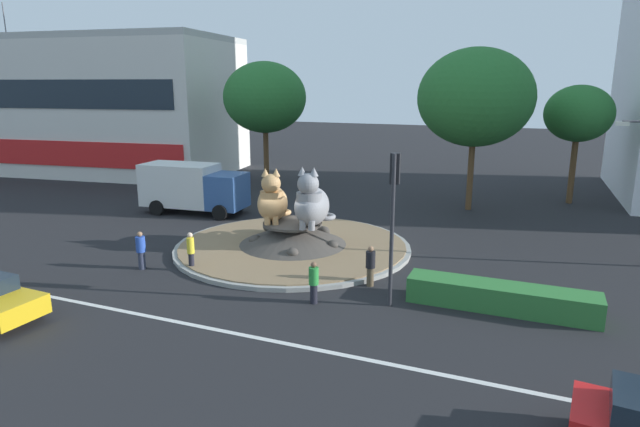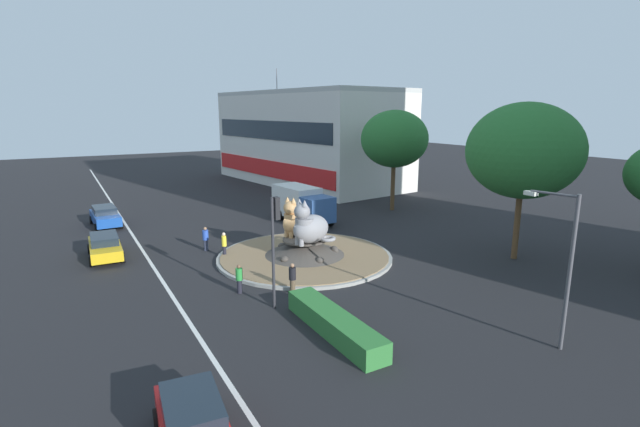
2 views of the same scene
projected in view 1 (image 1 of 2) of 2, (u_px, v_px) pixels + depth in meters
The scene contains 16 objects.
ground_plane at pixel (293, 248), 25.41m from camera, with size 160.00×160.00×0.00m, color black.
lane_centreline at pixel (180, 322), 17.54m from camera, with size 112.00×0.20×0.01m, color silver.
roundabout_island at pixel (293, 239), 25.32m from camera, with size 11.11×11.11×1.29m.
cat_statue_calico at pixel (272, 201), 25.14m from camera, with size 2.18×2.91×2.60m.
cat_statue_grey at pixel (311, 204), 24.26m from camera, with size 1.89×2.99×2.80m.
traffic_light_mast at pixel (393, 202), 18.08m from camera, with size 0.34×0.46×5.38m.
shophouse_block at pixel (83, 105), 47.89m from camera, with size 28.42×15.11×14.72m.
clipped_hedge_strip at pixel (501, 297), 18.44m from camera, with size 6.36×1.20×0.90m, color #2D7033.
broadleaf_tree_behind_island at pixel (265, 98), 39.57m from camera, with size 6.13×6.13×9.25m.
second_tree_near_tower at pixel (476, 98), 31.75m from camera, with size 6.85×6.85×9.74m.
third_tree_left at pixel (579, 114), 33.75m from camera, with size 4.19×4.19×7.57m.
pedestrian_green_shirt at pixel (314, 282), 18.89m from camera, with size 0.35×0.35×1.55m.
pedestrian_yellow_shirt at pixel (191, 250), 22.17m from camera, with size 0.31×0.31×1.66m.
pedestrian_black_shirt at pixel (370, 265), 20.51m from camera, with size 0.37×0.37×1.61m.
pedestrian_blue_shirt at pixel (141, 250), 22.41m from camera, with size 0.39×0.39×1.63m.
delivery_box_truck at pixel (192, 187), 32.08m from camera, with size 6.49×3.11×2.96m.
Camera 1 is at (10.42, -21.98, 7.62)m, focal length 30.03 mm.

